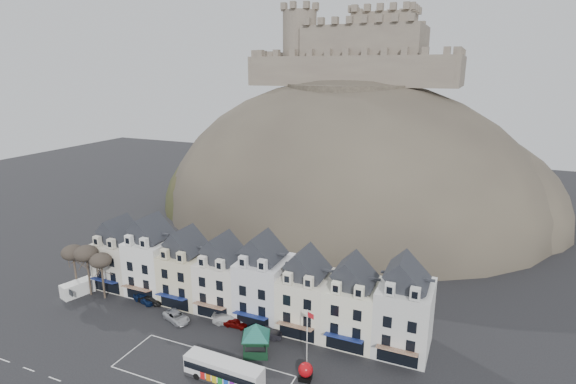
% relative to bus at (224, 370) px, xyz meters
% --- Properties ---
extents(ground, '(300.00, 300.00, 0.00)m').
position_rel_bus_xyz_m(ground, '(-5.46, -0.76, -1.56)').
color(ground, black).
rests_on(ground, ground).
extents(coach_bay_markings, '(22.00, 7.50, 0.01)m').
position_rel_bus_xyz_m(coach_bay_markings, '(-3.46, 0.49, -1.56)').
color(coach_bay_markings, silver).
rests_on(coach_bay_markings, ground).
extents(townhouse_terrace, '(54.40, 9.35, 11.80)m').
position_rel_bus_xyz_m(townhouse_terrace, '(-5.32, 15.21, 3.74)').
color(townhouse_terrace, beige).
rests_on(townhouse_terrace, ground).
extents(castle_hill, '(100.00, 76.00, 68.00)m').
position_rel_bus_xyz_m(castle_hill, '(-4.21, 68.19, -1.45)').
color(castle_hill, '#3A342D').
rests_on(castle_hill, ground).
extents(castle, '(50.20, 22.20, 22.00)m').
position_rel_bus_xyz_m(castle, '(-4.96, 75.17, 38.63)').
color(castle, '#6A5C51').
rests_on(castle, ground).
extents(tree_left_far, '(3.61, 3.61, 8.24)m').
position_rel_bus_xyz_m(tree_left_far, '(-34.46, 9.74, 5.34)').
color(tree_left_far, '#3E2F27').
rests_on(tree_left_far, ground).
extents(tree_left_mid, '(3.78, 3.78, 8.64)m').
position_rel_bus_xyz_m(tree_left_mid, '(-31.46, 9.74, 5.68)').
color(tree_left_mid, '#3E2F27').
rests_on(tree_left_mid, ground).
extents(tree_left_near, '(3.43, 3.43, 7.84)m').
position_rel_bus_xyz_m(tree_left_near, '(-28.46, 9.74, 5.00)').
color(tree_left_near, '#3E2F27').
rests_on(tree_left_near, ground).
extents(bus, '(10.05, 2.57, 2.82)m').
position_rel_bus_xyz_m(bus, '(0.00, 0.00, 0.00)').
color(bus, '#262628').
rests_on(bus, ground).
extents(bus_shelter, '(6.47, 6.47, 4.45)m').
position_rel_bus_xyz_m(bus_shelter, '(1.01, 6.40, 1.89)').
color(bus_shelter, black).
rests_on(bus_shelter, ground).
extents(red_buoy, '(1.78, 1.78, 2.20)m').
position_rel_bus_xyz_m(red_buoy, '(8.75, 4.26, -0.44)').
color(red_buoy, black).
rests_on(red_buoy, ground).
extents(flagpole, '(1.04, 0.46, 7.65)m').
position_rel_bus_xyz_m(flagpole, '(7.92, 7.00, 2.81)').
color(flagpole, silver).
rests_on(flagpole, ground).
extents(white_van, '(3.54, 5.39, 2.27)m').
position_rel_bus_xyz_m(white_van, '(-33.40, 8.85, -0.42)').
color(white_van, white).
rests_on(white_van, ground).
extents(planter_west, '(1.14, 0.79, 1.04)m').
position_rel_bus_xyz_m(planter_west, '(8.64, 5.44, -1.06)').
color(planter_west, black).
rests_on(planter_west, ground).
extents(car_navy, '(4.75, 2.77, 1.52)m').
position_rel_bus_xyz_m(car_navy, '(-21.46, 11.24, -0.80)').
color(car_navy, '#0E1E46').
rests_on(car_navy, ground).
extents(car_black, '(4.09, 1.55, 1.33)m').
position_rel_bus_xyz_m(car_black, '(-20.26, 11.24, -0.89)').
color(car_black, black).
rests_on(car_black, ground).
extents(car_silver, '(5.22, 3.74, 1.34)m').
position_rel_bus_xyz_m(car_silver, '(-13.47, 8.74, -0.89)').
color(car_silver, '#B2B5BB').
rests_on(car_silver, ground).
extents(car_white, '(5.42, 3.38, 1.47)m').
position_rel_bus_xyz_m(car_white, '(-5.86, 11.24, -0.83)').
color(car_white, silver).
rests_on(car_white, ground).
extents(car_maroon, '(3.67, 1.66, 1.22)m').
position_rel_bus_xyz_m(car_maroon, '(-4.66, 10.83, -0.95)').
color(car_maroon, '#5A0605').
rests_on(car_maroon, ground).
extents(car_charcoal, '(4.84, 2.88, 1.51)m').
position_rel_bus_xyz_m(car_charcoal, '(0.54, 10.01, -0.81)').
color(car_charcoal, black).
rests_on(car_charcoal, ground).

